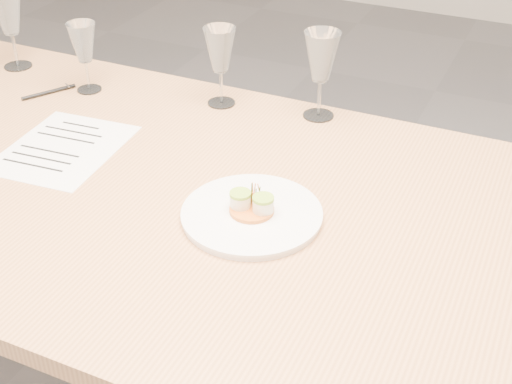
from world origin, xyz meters
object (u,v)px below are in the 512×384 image
at_px(wine_glass_1, 83,44).
at_px(wine_glass_2, 220,52).
at_px(dinner_plate, 252,213).
at_px(ballpoint_pen, 49,92).
at_px(recipe_sheet, 63,148).
at_px(wine_glass_3, 321,58).
at_px(dining_table, 227,228).
at_px(wine_glass_0, 8,14).

height_order(wine_glass_1, wine_glass_2, wine_glass_2).
distance_m(dinner_plate, ballpoint_pen, 0.78).
bearing_deg(wine_glass_1, recipe_sheet, -65.15).
bearing_deg(wine_glass_2, recipe_sheet, -121.92).
relative_size(recipe_sheet, wine_glass_3, 1.50).
height_order(dining_table, wine_glass_3, wine_glass_3).
height_order(ballpoint_pen, wine_glass_0, wine_glass_0).
bearing_deg(wine_glass_1, dinner_plate, -28.71).
bearing_deg(wine_glass_3, wine_glass_2, -171.24).
relative_size(dining_table, ballpoint_pen, 18.29).
relative_size(ballpoint_pen, wine_glass_2, 0.65).
relative_size(wine_glass_2, wine_glass_3, 0.93).
height_order(recipe_sheet, wine_glass_1, wine_glass_1).
bearing_deg(wine_glass_0, dining_table, -23.27).
bearing_deg(ballpoint_pen, wine_glass_0, 91.61).
xyz_separation_m(recipe_sheet, ballpoint_pen, (-0.22, 0.22, 0.00)).
xyz_separation_m(dining_table, wine_glass_2, (-0.22, 0.40, 0.21)).
bearing_deg(wine_glass_2, dining_table, -61.55).
distance_m(ballpoint_pen, wine_glass_2, 0.48).
distance_m(ballpoint_pen, wine_glass_0, 0.27).
distance_m(ballpoint_pen, wine_glass_1, 0.16).
height_order(recipe_sheet, wine_glass_3, wine_glass_3).
relative_size(ballpoint_pen, wine_glass_0, 0.59).
height_order(dinner_plate, wine_glass_2, wine_glass_2).
bearing_deg(recipe_sheet, wine_glass_3, 35.37).
bearing_deg(wine_glass_3, dinner_plate, -85.66).
bearing_deg(dining_table, ballpoint_pen, 158.49).
height_order(dining_table, wine_glass_2, wine_glass_2).
distance_m(wine_glass_0, wine_glass_2, 0.64).
distance_m(dining_table, ballpoint_pen, 0.71).
xyz_separation_m(wine_glass_0, wine_glass_1, (0.28, -0.04, -0.03)).
relative_size(wine_glass_0, wine_glass_1, 1.20).
relative_size(recipe_sheet, wine_glass_2, 1.62).
bearing_deg(wine_glass_2, dinner_plate, -56.21).
height_order(dinner_plate, wine_glass_1, wine_glass_1).
distance_m(wine_glass_2, wine_glass_3, 0.25).
bearing_deg(wine_glass_2, wine_glass_3, 8.76).
xyz_separation_m(recipe_sheet, wine_glass_0, (-0.41, 0.33, 0.16)).
relative_size(dining_table, wine_glass_1, 12.94).
bearing_deg(dinner_plate, wine_glass_1, 151.29).
bearing_deg(ballpoint_pen, wine_glass_3, -45.06).
bearing_deg(recipe_sheet, ballpoint_pen, 129.52).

